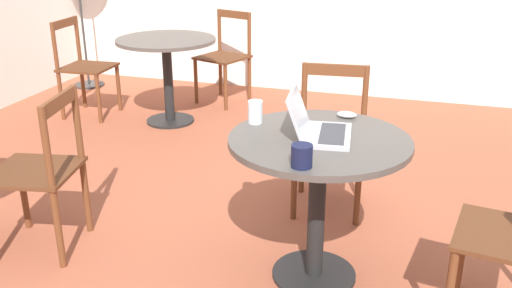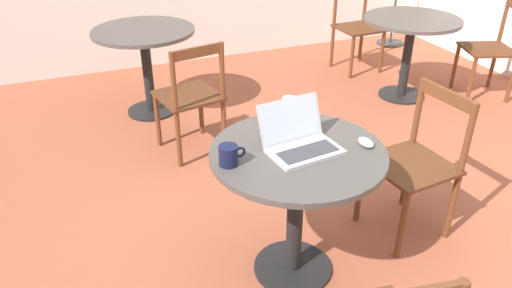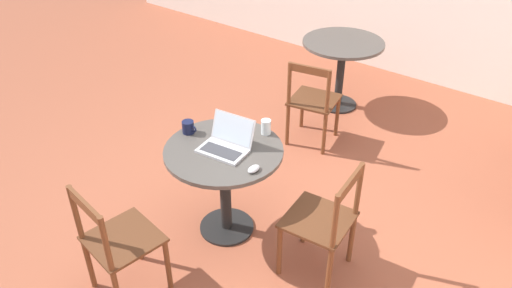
{
  "view_description": "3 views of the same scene",
  "coord_description": "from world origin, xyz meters",
  "px_view_note": "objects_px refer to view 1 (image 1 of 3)",
  "views": [
    {
      "loc": [
        -2.44,
        -0.61,
        1.65
      ],
      "look_at": [
        0.11,
        0.17,
        0.61
      ],
      "focal_mm": 40.0,
      "sensor_mm": 36.0,
      "label": 1
    },
    {
      "loc": [
        -0.98,
        -1.97,
        1.91
      ],
      "look_at": [
        -0.11,
        0.19,
        0.6
      ],
      "focal_mm": 35.0,
      "sensor_mm": 36.0,
      "label": 2
    },
    {
      "loc": [
        1.87,
        -2.31,
        2.68
      ],
      "look_at": [
        0.07,
        0.05,
        0.71
      ],
      "focal_mm": 35.0,
      "sensor_mm": 36.0,
      "label": 3
    }
  ],
  "objects_px": {
    "chair_near_right": "(331,138)",
    "chair_mid_right": "(225,57)",
    "chair_mid_back": "(84,67)",
    "cafe_table_near": "(318,170)",
    "cafe_table_mid": "(167,57)",
    "chair_far_front": "(42,172)",
    "drinking_glass": "(255,112)",
    "mug": "(302,156)",
    "mouse": "(347,115)",
    "laptop": "(318,127)"
  },
  "relations": [
    {
      "from": "chair_near_right",
      "to": "chair_mid_right",
      "type": "height_order",
      "value": "same"
    },
    {
      "from": "chair_mid_back",
      "to": "cafe_table_near",
      "type": "bearing_deg",
      "value": -127.36
    },
    {
      "from": "cafe_table_mid",
      "to": "chair_far_front",
      "type": "distance_m",
      "value": 2.11
    },
    {
      "from": "chair_near_right",
      "to": "drinking_glass",
      "type": "xyz_separation_m",
      "value": [
        -0.68,
        0.26,
        0.35
      ]
    },
    {
      "from": "cafe_table_near",
      "to": "mug",
      "type": "distance_m",
      "value": 0.4
    },
    {
      "from": "chair_mid_back",
      "to": "mouse",
      "type": "distance_m",
      "value": 3.03
    },
    {
      "from": "chair_near_right",
      "to": "chair_mid_back",
      "type": "bearing_deg",
      "value": 65.23
    },
    {
      "from": "chair_far_front",
      "to": "chair_mid_right",
      "type": "bearing_deg",
      "value": 0.28
    },
    {
      "from": "cafe_table_near",
      "to": "chair_near_right",
      "type": "xyz_separation_m",
      "value": [
        0.79,
        0.08,
        -0.14
      ]
    },
    {
      "from": "mug",
      "to": "drinking_glass",
      "type": "relative_size",
      "value": 1.13
    },
    {
      "from": "mug",
      "to": "drinking_glass",
      "type": "distance_m",
      "value": 0.56
    },
    {
      "from": "chair_far_front",
      "to": "cafe_table_mid",
      "type": "bearing_deg",
      "value": 7.42
    },
    {
      "from": "chair_far_front",
      "to": "laptop",
      "type": "xyz_separation_m",
      "value": [
        0.16,
        -1.41,
        0.34
      ]
    },
    {
      "from": "mouse",
      "to": "chair_far_front",
      "type": "bearing_deg",
      "value": 107.3
    },
    {
      "from": "cafe_table_near",
      "to": "cafe_table_mid",
      "type": "xyz_separation_m",
      "value": [
        1.94,
        1.69,
        0.0
      ]
    },
    {
      "from": "chair_mid_back",
      "to": "laptop",
      "type": "xyz_separation_m",
      "value": [
        -1.89,
        -2.48,
        0.34
      ]
    },
    {
      "from": "chair_near_right",
      "to": "mouse",
      "type": "distance_m",
      "value": 0.58
    },
    {
      "from": "chair_near_right",
      "to": "chair_far_front",
      "type": "height_order",
      "value": "same"
    },
    {
      "from": "chair_mid_back",
      "to": "drinking_glass",
      "type": "xyz_separation_m",
      "value": [
        -1.79,
        -2.15,
        0.35
      ]
    },
    {
      "from": "cafe_table_mid",
      "to": "mouse",
      "type": "relative_size",
      "value": 8.36
    },
    {
      "from": "chair_mid_back",
      "to": "drinking_glass",
      "type": "relative_size",
      "value": 7.75
    },
    {
      "from": "cafe_table_mid",
      "to": "chair_mid_right",
      "type": "distance_m",
      "value": 0.79
    },
    {
      "from": "chair_mid_back",
      "to": "mug",
      "type": "bearing_deg",
      "value": -132.04
    },
    {
      "from": "cafe_table_mid",
      "to": "mug",
      "type": "relative_size",
      "value": 6.68
    },
    {
      "from": "cafe_table_near",
      "to": "chair_mid_back",
      "type": "relative_size",
      "value": 0.97
    },
    {
      "from": "chair_near_right",
      "to": "cafe_table_near",
      "type": "bearing_deg",
      "value": -174.43
    },
    {
      "from": "chair_mid_right",
      "to": "laptop",
      "type": "xyz_separation_m",
      "value": [
        -2.66,
        -1.42,
        0.34
      ]
    },
    {
      "from": "cafe_table_near",
      "to": "mouse",
      "type": "height_order",
      "value": "mouse"
    },
    {
      "from": "chair_near_right",
      "to": "chair_mid_right",
      "type": "bearing_deg",
      "value": 35.78
    },
    {
      "from": "cafe_table_mid",
      "to": "laptop",
      "type": "relative_size",
      "value": 2.32
    },
    {
      "from": "chair_near_right",
      "to": "laptop",
      "type": "distance_m",
      "value": 0.85
    },
    {
      "from": "chair_mid_right",
      "to": "chair_far_front",
      "type": "distance_m",
      "value": 2.82
    },
    {
      "from": "chair_mid_back",
      "to": "chair_near_right",
      "type": "bearing_deg",
      "value": -114.77
    },
    {
      "from": "chair_far_front",
      "to": "laptop",
      "type": "distance_m",
      "value": 1.46
    },
    {
      "from": "chair_mid_back",
      "to": "mug",
      "type": "relative_size",
      "value": 6.86
    },
    {
      "from": "cafe_table_mid",
      "to": "mug",
      "type": "height_order",
      "value": "mug"
    },
    {
      "from": "cafe_table_near",
      "to": "mug",
      "type": "height_order",
      "value": "mug"
    },
    {
      "from": "cafe_table_mid",
      "to": "chair_near_right",
      "type": "xyz_separation_m",
      "value": [
        -1.15,
        -1.61,
        -0.14
      ]
    },
    {
      "from": "chair_near_right",
      "to": "chair_mid_back",
      "type": "relative_size",
      "value": 1.0
    },
    {
      "from": "chair_near_right",
      "to": "laptop",
      "type": "height_order",
      "value": "laptop"
    },
    {
      "from": "chair_mid_right",
      "to": "mug",
      "type": "relative_size",
      "value": 6.86
    },
    {
      "from": "cafe_table_near",
      "to": "mug",
      "type": "relative_size",
      "value": 6.68
    },
    {
      "from": "chair_near_right",
      "to": "chair_far_front",
      "type": "xyz_separation_m",
      "value": [
        -0.93,
        1.34,
        0.0
      ]
    },
    {
      "from": "laptop",
      "to": "chair_near_right",
      "type": "bearing_deg",
      "value": 4.86
    },
    {
      "from": "laptop",
      "to": "mug",
      "type": "relative_size",
      "value": 2.88
    },
    {
      "from": "mug",
      "to": "chair_near_right",
      "type": "bearing_deg",
      "value": 3.56
    },
    {
      "from": "chair_far_front",
      "to": "drinking_glass",
      "type": "distance_m",
      "value": 1.16
    },
    {
      "from": "chair_mid_back",
      "to": "chair_far_front",
      "type": "height_order",
      "value": "same"
    },
    {
      "from": "chair_far_front",
      "to": "chair_near_right",
      "type": "bearing_deg",
      "value": -55.26
    },
    {
      "from": "mug",
      "to": "cafe_table_mid",
      "type": "bearing_deg",
      "value": 36.47
    }
  ]
}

